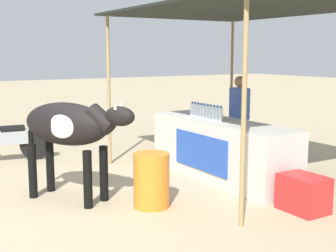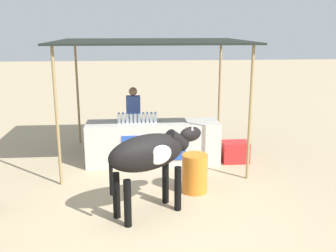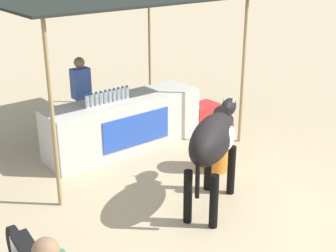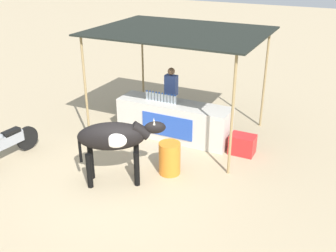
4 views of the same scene
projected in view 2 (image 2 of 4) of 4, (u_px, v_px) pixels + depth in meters
ground_plane at (159, 204)px, 6.98m from camera, size 60.00×60.00×0.00m
stall_counter at (153, 143)px, 8.98m from camera, size 3.00×0.82×0.96m
stall_awning at (152, 46)px, 8.74m from camera, size 4.20×3.20×2.76m
water_bottle_row at (137, 118)px, 8.76m from camera, size 0.88×0.07×0.25m
vendor_behind_counter at (134, 120)px, 9.58m from camera, size 0.34×0.22×1.65m
cooler_box at (235, 152)px, 9.10m from camera, size 0.60×0.44×0.48m
water_barrel at (195, 173)px, 7.42m from camera, size 0.48×0.48×0.74m
cow at (151, 155)px, 6.40m from camera, size 1.75×1.24×1.44m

